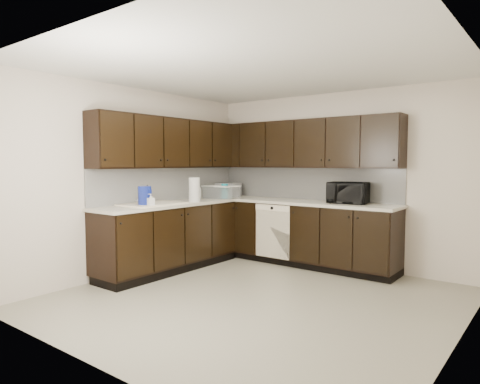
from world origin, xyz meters
The scene contains 20 objects.
floor centered at (0.00, 0.00, 0.00)m, with size 4.00×4.00×0.00m, color gray.
ceiling centered at (0.00, 0.00, 2.50)m, with size 4.00×4.00×0.00m, color white.
wall_back centered at (0.00, 2.00, 1.25)m, with size 4.00×0.02×2.50m, color beige.
wall_left centered at (-2.00, 0.00, 1.25)m, with size 0.02×4.00×2.50m, color beige.
wall_right centered at (2.00, 0.00, 1.25)m, with size 0.02×4.00×2.50m, color beige.
wall_front centered at (0.00, -2.00, 1.25)m, with size 4.00×0.02×2.50m, color beige.
lower_cabinets centered at (-1.01, 1.11, 0.41)m, with size 3.00×2.80×0.90m.
countertop centered at (-1.01, 1.11, 0.92)m, with size 3.03×2.83×0.04m.
backsplash centered at (-1.22, 1.32, 1.18)m, with size 3.00×2.80×0.48m.
upper_cabinets centered at (-1.10, 1.20, 1.77)m, with size 3.00×2.80×0.70m.
dishwasher centered at (-0.70, 1.41, 0.55)m, with size 0.58×0.04×0.78m.
sink centered at (-1.68, -0.01, 0.88)m, with size 0.54×0.82×0.42m.
microwave centered at (0.30, 1.74, 1.08)m, with size 0.52×0.35×0.29m, color black.
soap_bottle_a centered at (-1.48, -0.20, 1.02)m, with size 0.08×0.08×0.17m, color gray.
soap_bottle_b centered at (-1.81, 1.04, 1.05)m, with size 0.09×0.09×0.23m, color gray.
toaster_oven centered at (-1.75, 1.68, 1.05)m, with size 0.36×0.27×0.23m, color #B0AFB2.
storage_bin centered at (-1.62, 1.35, 1.04)m, with size 0.49×0.36×0.19m, color white.
blue_pitcher centered at (-1.60, -0.20, 1.07)m, with size 0.17×0.17×0.26m, color #10239A.
teal_tumbler centered at (-1.55, 1.35, 1.05)m, with size 0.10×0.10×0.23m, color #0C798A.
paper_towel_roll centered at (-1.54, 0.66, 1.11)m, with size 0.16×0.16×0.34m, color silver.
Camera 1 is at (2.66, -3.77, 1.50)m, focal length 32.00 mm.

